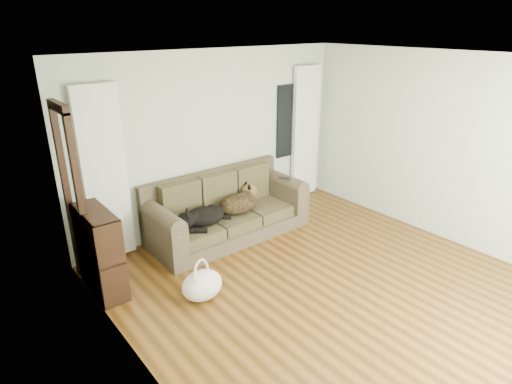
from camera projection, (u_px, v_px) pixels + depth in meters
floor at (338, 292)px, 4.98m from camera, size 5.00×5.00×0.00m
ceiling at (358, 60)px, 4.01m from camera, size 5.00×5.00×0.00m
wall_back at (215, 141)px, 6.31m from camera, size 4.50×0.04×2.60m
wall_left at (149, 257)px, 3.19m from camera, size 0.04×5.00×2.60m
wall_right at (455, 151)px, 5.80m from camera, size 0.04×5.00×2.60m
curtain_left at (105, 176)px, 5.32m from camera, size 0.55×0.08×2.25m
curtain_right at (305, 133)px, 7.35m from camera, size 0.55×0.08×2.25m
window_pane at (289, 121)px, 7.09m from camera, size 0.50×0.03×1.20m
door_casing at (74, 202)px, 4.80m from camera, size 0.07×0.60×2.10m
sofa at (229, 207)px, 6.16m from camera, size 2.33×1.01×0.95m
dog_black_lab at (202, 216)px, 5.79m from camera, size 0.65×0.51×0.25m
dog_shepherd at (239, 202)px, 6.23m from camera, size 0.68×0.50×0.29m
tv_remote at (285, 178)px, 6.48m from camera, size 0.12×0.17×0.02m
tote_bag at (202, 286)px, 4.82m from camera, size 0.55×0.47×0.35m
bookshelf at (100, 252)px, 4.86m from camera, size 0.34×0.82×1.00m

